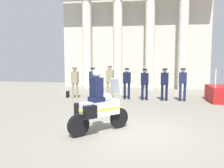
% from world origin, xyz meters
% --- Properties ---
extents(ground_plane, '(28.00, 28.00, 0.00)m').
position_xyz_m(ground_plane, '(0.00, 0.00, 0.00)').
color(ground_plane, gray).
extents(colonnade_backdrop, '(10.91, 1.51, 7.28)m').
position_xyz_m(colonnade_backdrop, '(-0.62, 10.90, 3.88)').
color(colonnade_backdrop, beige).
rests_on(colonnade_backdrop, ground_plane).
extents(officer_in_row_0, '(0.41, 0.27, 1.70)m').
position_xyz_m(officer_in_row_0, '(-3.49, 5.66, 1.00)').
color(officer_in_row_0, '#847A5B').
rests_on(officer_in_row_0, ground_plane).
extents(officer_in_row_1, '(0.41, 0.27, 1.70)m').
position_xyz_m(officer_in_row_1, '(-2.47, 5.68, 1.00)').
color(officer_in_row_1, '#191E42').
rests_on(officer_in_row_1, ground_plane).
extents(officer_in_row_2, '(0.41, 0.27, 1.79)m').
position_xyz_m(officer_in_row_2, '(-1.56, 5.79, 1.06)').
color(officer_in_row_2, '#847A5B').
rests_on(officer_in_row_2, ground_plane).
extents(officer_in_row_3, '(0.41, 0.27, 1.67)m').
position_xyz_m(officer_in_row_3, '(-0.64, 5.79, 0.99)').
color(officer_in_row_3, black).
rests_on(officer_in_row_3, ground_plane).
extents(officer_in_row_4, '(0.41, 0.27, 1.65)m').
position_xyz_m(officer_in_row_4, '(0.31, 5.64, 0.97)').
color(officer_in_row_4, black).
rests_on(officer_in_row_4, ground_plane).
extents(officer_in_row_5, '(0.41, 0.27, 1.67)m').
position_xyz_m(officer_in_row_5, '(1.33, 5.65, 0.99)').
color(officer_in_row_5, black).
rests_on(officer_in_row_5, ground_plane).
extents(officer_in_row_6, '(0.41, 0.27, 1.69)m').
position_xyz_m(officer_in_row_6, '(2.25, 5.66, 1.00)').
color(officer_in_row_6, '#191E42').
rests_on(officer_in_row_6, ground_plane).
extents(motorcycle_with_rider, '(1.55, 1.58, 1.90)m').
position_xyz_m(motorcycle_with_rider, '(-0.89, -0.21, 0.79)').
color(motorcycle_with_rider, black).
rests_on(motorcycle_with_rider, ground_plane).
extents(briefcase_on_ground, '(0.10, 0.32, 0.36)m').
position_xyz_m(briefcase_on_ground, '(-3.98, 5.84, 0.18)').
color(briefcase_on_ground, black).
rests_on(briefcase_on_ground, ground_plane).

